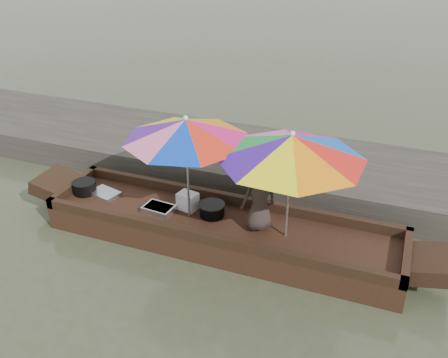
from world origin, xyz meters
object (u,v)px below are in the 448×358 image
(boat_hull, at_px, (222,232))
(tray_crayfish, at_px, (159,209))
(tray_scallop, at_px, (105,194))
(charcoal_grill, at_px, (212,210))
(umbrella_bow, at_px, (188,168))
(vendor, at_px, (259,197))
(cooking_pot, at_px, (85,187))
(umbrella_stern, at_px, (289,186))
(supply_bag, at_px, (188,201))

(boat_hull, xyz_separation_m, tray_crayfish, (-0.97, -0.07, 0.22))
(tray_scallop, xyz_separation_m, charcoal_grill, (1.79, 0.07, 0.06))
(boat_hull, distance_m, umbrella_bow, 1.08)
(boat_hull, distance_m, vendor, 0.87)
(charcoal_grill, bearing_deg, vendor, -5.73)
(cooking_pot, distance_m, umbrella_bow, 1.94)
(tray_crayfish, height_order, tray_scallop, tray_crayfish)
(boat_hull, bearing_deg, umbrella_stern, 0.00)
(tray_scallop, bearing_deg, boat_hull, -1.43)
(boat_hull, xyz_separation_m, tray_scallop, (-1.99, 0.05, 0.21))
(cooking_pot, relative_size, charcoal_grill, 1.00)
(charcoal_grill, bearing_deg, cooking_pot, -177.03)
(supply_bag, height_order, umbrella_bow, umbrella_bow)
(umbrella_stern, bearing_deg, supply_bag, 174.16)
(tray_crayfish, bearing_deg, umbrella_bow, 9.24)
(tray_scallop, relative_size, charcoal_grill, 1.22)
(tray_crayfish, distance_m, tray_scallop, 1.02)
(cooking_pot, xyz_separation_m, umbrella_bow, (1.82, -0.01, 0.68))
(charcoal_grill, distance_m, umbrella_bow, 0.77)
(supply_bag, height_order, vendor, vendor)
(supply_bag, xyz_separation_m, umbrella_bow, (0.09, -0.16, 0.65))
(supply_bag, bearing_deg, umbrella_stern, -5.84)
(tray_scallop, xyz_separation_m, vendor, (2.52, -0.00, 0.47))
(vendor, bearing_deg, cooking_pot, -38.44)
(vendor, bearing_deg, boat_hull, -34.07)
(tray_crayfish, bearing_deg, supply_bag, 32.36)
(supply_bag, distance_m, vendor, 1.20)
(boat_hull, distance_m, supply_bag, 0.69)
(umbrella_stern, bearing_deg, tray_scallop, 179.03)
(vendor, bearing_deg, tray_scallop, -39.22)
(tray_scallop, distance_m, umbrella_stern, 3.02)
(tray_scallop, relative_size, umbrella_stern, 0.23)
(tray_crayfish, xyz_separation_m, umbrella_stern, (1.91, 0.07, 0.73))
(boat_hull, bearing_deg, cooking_pot, 179.74)
(charcoal_grill, height_order, vendor, vendor)
(charcoal_grill, bearing_deg, supply_bag, 174.78)
(vendor, xyz_separation_m, umbrella_bow, (-1.04, -0.05, 0.27))
(charcoal_grill, height_order, supply_bag, supply_bag)
(charcoal_grill, bearing_deg, tray_scallop, -177.71)
(supply_bag, relative_size, umbrella_bow, 0.16)
(boat_hull, height_order, charcoal_grill, charcoal_grill)
(boat_hull, relative_size, charcoal_grill, 14.14)
(umbrella_bow, bearing_deg, charcoal_grill, 21.32)
(tray_crayfish, bearing_deg, boat_hull, 4.43)
(tray_crayfish, height_order, vendor, vendor)
(cooking_pot, bearing_deg, tray_crayfish, -3.61)
(umbrella_bow, bearing_deg, supply_bag, 120.54)
(cooking_pot, distance_m, supply_bag, 1.73)
(tray_scallop, height_order, umbrella_bow, umbrella_bow)
(tray_scallop, distance_m, vendor, 2.56)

